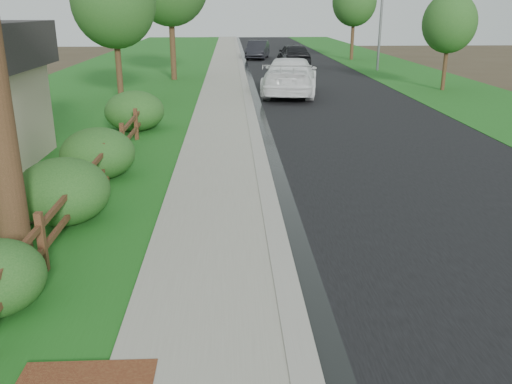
{
  "coord_description": "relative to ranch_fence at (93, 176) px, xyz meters",
  "views": [
    {
      "loc": [
        -0.45,
        -5.55,
        4.24
      ],
      "look_at": [
        -0.02,
        3.56,
        1.13
      ],
      "focal_mm": 38.0,
      "sensor_mm": 36.0,
      "label": 1
    }
  ],
  "objects": [
    {
      "name": "ground",
      "position": [
        3.6,
        -6.4,
        -0.62
      ],
      "size": [
        120.0,
        120.0,
        0.0
      ],
      "primitive_type": "plane",
      "color": "#3D3321"
    },
    {
      "name": "road",
      "position": [
        8.2,
        28.6,
        -0.61
      ],
      "size": [
        8.0,
        90.0,
        0.02
      ],
      "primitive_type": "cube",
      "color": "black",
      "rests_on": "ground"
    },
    {
      "name": "curb",
      "position": [
        4.0,
        28.6,
        -0.56
      ],
      "size": [
        0.4,
        90.0,
        0.12
      ],
      "primitive_type": "cube",
      "color": "gray",
      "rests_on": "ground"
    },
    {
      "name": "wet_gutter",
      "position": [
        4.35,
        28.6,
        -0.6
      ],
      "size": [
        0.5,
        90.0,
        0.0
      ],
      "primitive_type": "cube",
      "color": "black",
      "rests_on": "road"
    },
    {
      "name": "sidewalk",
      "position": [
        2.7,
        28.6,
        -0.57
      ],
      "size": [
        2.2,
        90.0,
        0.1
      ],
      "primitive_type": "cube",
      "color": "gray",
      "rests_on": "ground"
    },
    {
      "name": "grass_strip",
      "position": [
        0.8,
        28.6,
        -0.59
      ],
      "size": [
        1.6,
        90.0,
        0.06
      ],
      "primitive_type": "cube",
      "color": "#1D5819",
      "rests_on": "ground"
    },
    {
      "name": "lawn_near",
      "position": [
        -4.4,
        28.6,
        -0.6
      ],
      "size": [
        9.0,
        90.0,
        0.04
      ],
      "primitive_type": "cube",
      "color": "#1D5819",
      "rests_on": "ground"
    },
    {
      "name": "verge_far",
      "position": [
        15.1,
        28.6,
        -0.6
      ],
      "size": [
        6.0,
        90.0,
        0.04
      ],
      "primitive_type": "cube",
      "color": "#1D5819",
      "rests_on": "ground"
    },
    {
      "name": "ranch_fence",
      "position": [
        0.0,
        0.0,
        0.0
      ],
      "size": [
        0.12,
        16.92,
        1.1
      ],
      "color": "#432316",
      "rests_on": "ground"
    },
    {
      "name": "white_suv",
      "position": [
        6.2,
        15.77,
        0.34
      ],
      "size": [
        3.62,
        6.81,
        1.88
      ],
      "primitive_type": "imported",
      "rotation": [
        0.0,
        0.0,
        2.98
      ],
      "color": "white",
      "rests_on": "road"
    },
    {
      "name": "dark_car_mid",
      "position": [
        7.98,
        29.77,
        0.28
      ],
      "size": [
        2.23,
        5.23,
        1.76
      ],
      "primitive_type": "imported",
      "rotation": [
        0.0,
        0.0,
        3.17
      ],
      "color": "black",
      "rests_on": "road"
    },
    {
      "name": "dark_car_far",
      "position": [
        5.6,
        36.63,
        0.17
      ],
      "size": [
        2.4,
        4.87,
        1.53
      ],
      "primitive_type": "imported",
      "rotation": [
        0.0,
        0.0,
        -0.17
      ],
      "color": "black",
      "rests_on": "road"
    },
    {
      "name": "boulder",
      "position": [
        -1.01,
        -1.26,
        -0.28
      ],
      "size": [
        1.04,
        0.8,
        0.67
      ],
      "primitive_type": "ellipsoid",
      "rotation": [
        0.0,
        0.0,
        0.05
      ],
      "color": "brown",
      "rests_on": "ground"
    },
    {
      "name": "shrub_b",
      "position": [
        -0.3,
        1.8,
        0.05
      ],
      "size": [
        2.5,
        2.5,
        1.34
      ],
      "primitive_type": "ellipsoid",
      "rotation": [
        0.0,
        0.0,
        -0.39
      ],
      "color": "#1D4D1B",
      "rests_on": "ground"
    },
    {
      "name": "shrub_c",
      "position": [
        -0.3,
        -1.29,
        0.07
      ],
      "size": [
        2.36,
        2.36,
        1.37
      ],
      "primitive_type": "ellipsoid",
      "rotation": [
        0.0,
        0.0,
        0.29
      ],
      "color": "#1D4D1B",
      "rests_on": "ground"
    },
    {
      "name": "shrub_d",
      "position": [
        -0.3,
        7.6,
        0.11
      ],
      "size": [
        2.65,
        2.65,
        1.45
      ],
      "primitive_type": "ellipsoid",
      "rotation": [
        0.0,
        0.0,
        -0.3
      ],
      "color": "#1D4D1B",
      "rests_on": "ground"
    },
    {
      "name": "tree_near_left",
      "position": [
        -1.9,
        13.46,
        3.89
      ],
      "size": [
        3.7,
        3.7,
        6.56
      ],
      "color": "#3A2B17",
      "rests_on": "ground"
    },
    {
      "name": "tree_near_right",
      "position": [
        14.63,
        17.04,
        2.87
      ],
      "size": [
        2.8,
        2.8,
        5.04
      ],
      "color": "#3A2B17",
      "rests_on": "ground"
    },
    {
      "name": "tree_far_right",
      "position": [
        13.6,
        35.33,
        4.12
      ],
      "size": [
        3.67,
        3.67,
        6.77
      ],
      "color": "#3A2B17",
      "rests_on": "ground"
    }
  ]
}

